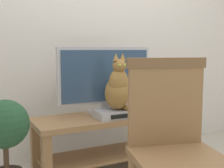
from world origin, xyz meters
TOP-DOWN VIEW (x-y plane):
  - back_wall at (0.00, 1.02)m, footprint 7.00×0.12m
  - tv_stand at (-0.08, 0.50)m, footprint 1.31×0.47m
  - tv at (-0.08, 0.58)m, footprint 0.87×0.20m
  - media_box at (-0.06, 0.40)m, footprint 0.37×0.23m
  - cat at (-0.06, 0.38)m, footprint 0.19×0.30m
  - wooden_chair at (-0.17, -0.49)m, footprint 0.59×0.59m
  - book_stack at (0.40, 0.47)m, footprint 0.25×0.20m
  - potted_plant at (-0.97, 0.28)m, footprint 0.33×0.33m

SIDE VIEW (x-z plane):
  - tv_stand at x=-0.08m, z-range 0.10..0.59m
  - potted_plant at x=-0.97m, z-range 0.08..0.81m
  - book_stack at x=0.40m, z-range 0.49..0.56m
  - media_box at x=-0.06m, z-range 0.49..0.56m
  - wooden_chair at x=-0.17m, z-range 0.07..1.09m
  - cat at x=-0.06m, z-range 0.50..0.98m
  - tv at x=-0.08m, z-range 0.52..1.10m
  - back_wall at x=0.00m, z-range 0.00..2.80m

